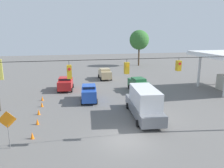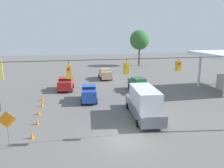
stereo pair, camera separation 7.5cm
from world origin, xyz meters
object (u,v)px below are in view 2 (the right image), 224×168
Objects in this scene: sedan_green_oncoming_far at (139,84)px; traffic_cone_fifth at (42,98)px; sedan_tan_oncoming_deep at (105,74)px; traffic_cone_second at (37,122)px; overhead_signal_span at (125,86)px; box_truck_grey_crossing_near at (144,103)px; tree_horizon_left at (140,40)px; sedan_red_withflow_far at (66,83)px; traffic_cone_fourth at (42,104)px; work_zone_sign at (7,122)px; traffic_cone_nearest at (32,135)px; traffic_cone_third at (39,112)px; sedan_blue_withflow_mid at (89,93)px.

sedan_green_oncoming_far is 13.22m from traffic_cone_fifth.
traffic_cone_second is (9.53, 18.48, -0.73)m from sedan_tan_oncoming_deep.
box_truck_grey_crossing_near is at bearing -125.09° from overhead_signal_span.
sedan_green_oncoming_far is 25.83m from tree_horizon_left.
box_truck_grey_crossing_near is 0.86× the size of tree_horizon_left.
sedan_red_withflow_far is 7.51m from traffic_cone_fourth.
overhead_signal_span reaches higher than sedan_red_withflow_far.
work_zone_sign is at bearing -5.57° from overhead_signal_span.
sedan_red_withflow_far is at bearing 42.94° from sedan_tan_oncoming_deep.
sedan_tan_oncoming_deep is at bearing -117.29° from traffic_cone_second.
overhead_signal_span is at bearing 67.45° from sedan_green_oncoming_far.
traffic_cone_second is at bearing -91.51° from traffic_cone_nearest.
work_zone_sign reaches higher than traffic_cone_fifth.
overhead_signal_span is 37.45× the size of traffic_cone_second.
traffic_cone_fourth is 35.74m from tree_horizon_left.
traffic_cone_second is at bearing -109.94° from work_zone_sign.
traffic_cone_second is 39.78m from tree_horizon_left.
overhead_signal_span is 2.36× the size of tree_horizon_left.
sedan_tan_oncoming_deep is 7.27× the size of traffic_cone_second.
sedan_green_oncoming_far is 13.61m from traffic_cone_fourth.
work_zone_sign is (1.27, 6.52, 1.71)m from traffic_cone_third.
work_zone_sign reaches higher than sedan_tan_oncoming_deep.
sedan_red_withflow_far is 6.55m from sedan_blue_withflow_mid.
sedan_red_withflow_far is 7.34× the size of traffic_cone_fourth.
overhead_signal_span is 7.36× the size of work_zone_sign.
traffic_cone_nearest is 0.06× the size of tree_horizon_left.
traffic_cone_fifth is at bearing 57.88° from sedan_red_withflow_far.
traffic_cone_fifth is (9.81, 11.02, -0.73)m from sedan_tan_oncoming_deep.
traffic_cone_nearest is (6.99, -2.00, -4.13)m from overhead_signal_span.
traffic_cone_nearest and traffic_cone_fourth have the same top height.
sedan_tan_oncoming_deep is 0.46× the size of tree_horizon_left.
sedan_tan_oncoming_deep is 25.01m from work_zone_sign.
sedan_green_oncoming_far is at bearing -136.87° from work_zone_sign.
traffic_cone_third is at bearing -101.05° from work_zone_sign.
work_zone_sign is (6.80, 10.04, 0.94)m from sedan_blue_withflow_mid.
work_zone_sign reaches higher than traffic_cone_third.
sedan_blue_withflow_mid is at bearing -121.52° from traffic_cone_nearest.
sedan_red_withflow_far is 9.51m from sedan_tan_oncoming_deep.
box_truck_grey_crossing_near is at bearing 164.74° from traffic_cone_third.
box_truck_grey_crossing_near is at bearing -162.15° from work_zone_sign.
sedan_blue_withflow_mid reaches higher than traffic_cone_fourth.
overhead_signal_span is 15.69m from sedan_green_oncoming_far.
sedan_green_oncoming_far is (-7.43, -3.29, -0.05)m from sedan_blue_withflow_mid.
sedan_red_withflow_far is 7.34× the size of traffic_cone_third.
sedan_green_oncoming_far reaches higher than traffic_cone_fifth.
box_truck_grey_crossing_near reaches higher than traffic_cone_fifth.
traffic_cone_fourth is at bearing 54.45° from sedan_tan_oncoming_deep.
tree_horizon_left reaches higher than traffic_cone_nearest.
tree_horizon_left is at bearing -122.18° from traffic_cone_second.
traffic_cone_nearest is at bearing 43.37° from sedan_green_oncoming_far.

